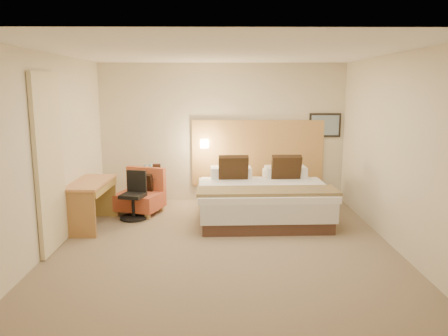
{
  "coord_description": "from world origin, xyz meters",
  "views": [
    {
      "loc": [
        -0.06,
        -6.09,
        2.23
      ],
      "look_at": [
        0.01,
        0.48,
        1.02
      ],
      "focal_mm": 35.0,
      "sensor_mm": 36.0,
      "label": 1
    }
  ],
  "objects_px": {
    "side_table": "(152,190)",
    "desk_chair": "(134,200)",
    "desk": "(92,191)",
    "bed": "(261,198)",
    "lounge_chair": "(141,195)"
  },
  "relations": [
    {
      "from": "side_table",
      "to": "desk_chair",
      "type": "height_order",
      "value": "desk_chair"
    },
    {
      "from": "desk",
      "to": "desk_chair",
      "type": "bearing_deg",
      "value": 36.12
    },
    {
      "from": "bed",
      "to": "side_table",
      "type": "height_order",
      "value": "bed"
    },
    {
      "from": "side_table",
      "to": "desk",
      "type": "height_order",
      "value": "desk"
    },
    {
      "from": "lounge_chair",
      "to": "desk",
      "type": "height_order",
      "value": "lounge_chair"
    },
    {
      "from": "bed",
      "to": "desk_chair",
      "type": "xyz_separation_m",
      "value": [
        -2.2,
        -0.07,
        -0.01
      ]
    },
    {
      "from": "side_table",
      "to": "desk",
      "type": "distance_m",
      "value": 1.38
    },
    {
      "from": "bed",
      "to": "side_table",
      "type": "bearing_deg",
      "value": 163.25
    },
    {
      "from": "bed",
      "to": "desk_chair",
      "type": "height_order",
      "value": "bed"
    },
    {
      "from": "bed",
      "to": "side_table",
      "type": "relative_size",
      "value": 3.66
    },
    {
      "from": "side_table",
      "to": "desk_chair",
      "type": "distance_m",
      "value": 0.7
    },
    {
      "from": "lounge_chair",
      "to": "desk_chair",
      "type": "height_order",
      "value": "desk_chair"
    },
    {
      "from": "bed",
      "to": "lounge_chair",
      "type": "xyz_separation_m",
      "value": [
        -2.15,
        0.29,
        -0.03
      ]
    },
    {
      "from": "bed",
      "to": "desk_chair",
      "type": "bearing_deg",
      "value": -178.07
    },
    {
      "from": "lounge_chair",
      "to": "desk_chair",
      "type": "xyz_separation_m",
      "value": [
        -0.05,
        -0.37,
        0.02
      ]
    }
  ]
}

